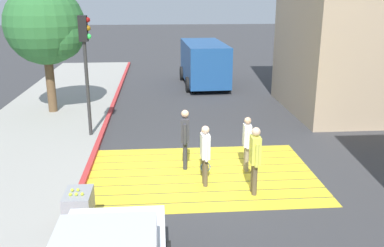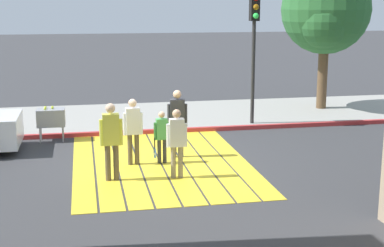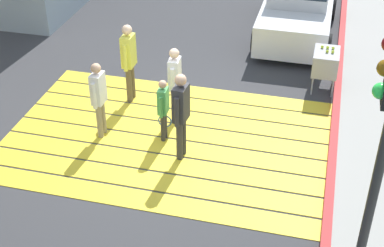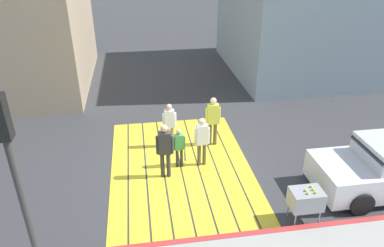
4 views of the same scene
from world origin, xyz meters
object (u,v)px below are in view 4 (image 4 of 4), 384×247
Objects in this scene: pedestrian_teen_behind at (202,139)px; pedestrian_child_with_racket at (179,146)px; tennis_ball_cart at (306,199)px; pedestrian_adult_side at (165,147)px; traffic_light_corner at (11,156)px; pedestrian_adult_lead at (169,122)px; pedestrian_adult_trailing at (213,118)px.

pedestrian_teen_behind reaches higher than pedestrian_child_with_racket.
pedestrian_adult_side is at bearing 53.27° from tennis_ball_cart.
pedestrian_adult_side is (3.15, -3.00, -2.00)m from traffic_light_corner.
pedestrian_teen_behind is 0.74m from pedestrian_child_with_racket.
pedestrian_adult_lead is 0.90× the size of pedestrian_adult_trailing.
pedestrian_child_with_racket is (0.04, 0.70, -0.22)m from pedestrian_teen_behind.
traffic_light_corner is at bearing 96.14° from tennis_ball_cart.
pedestrian_child_with_racket is at bearing -43.78° from traffic_light_corner.
traffic_light_corner reaches higher than pedestrian_adult_lead.
pedestrian_child_with_racket is (0.49, -0.49, -0.28)m from pedestrian_adult_side.
pedestrian_adult_side is at bearing 169.93° from pedestrian_adult_lead.
pedestrian_child_with_racket is at bearing 43.66° from tennis_ball_cart.
pedestrian_adult_trailing is 2.42m from pedestrian_adult_side.
pedestrian_teen_behind is 1.25× the size of pedestrian_child_with_racket.
pedestrian_child_with_racket reaches higher than tennis_ball_cart.
pedestrian_adult_trailing is at bearing -26.56° from pedestrian_teen_behind.
traffic_light_corner is 7.06m from pedestrian_adult_trailing.
pedestrian_adult_side is at bearing 132.65° from pedestrian_adult_trailing.
tennis_ball_cart is 3.62m from pedestrian_teen_behind.
pedestrian_adult_side is 1.07× the size of pedestrian_teen_behind.
pedestrian_adult_lead is (4.89, -3.31, -2.10)m from traffic_light_corner.
tennis_ball_cart is 4.14m from pedestrian_adult_side.
pedestrian_teen_behind is at bearing -145.79° from pedestrian_adult_lead.
pedestrian_adult_trailing is 1.76m from pedestrian_child_with_racket.
pedestrian_teen_behind is (0.45, -1.19, -0.07)m from pedestrian_adult_side.
pedestrian_adult_trailing is (4.11, 1.53, 0.35)m from tennis_ball_cart.
pedestrian_adult_lead is 0.97× the size of pedestrian_teen_behind.
traffic_light_corner is 4.79m from pedestrian_adult_side.
pedestrian_adult_side is at bearing 110.91° from pedestrian_teen_behind.
pedestrian_adult_side is 1.27m from pedestrian_teen_behind.
tennis_ball_cart is 0.63× the size of pedestrian_adult_lead.
pedestrian_adult_lead reaches higher than pedestrian_child_with_racket.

